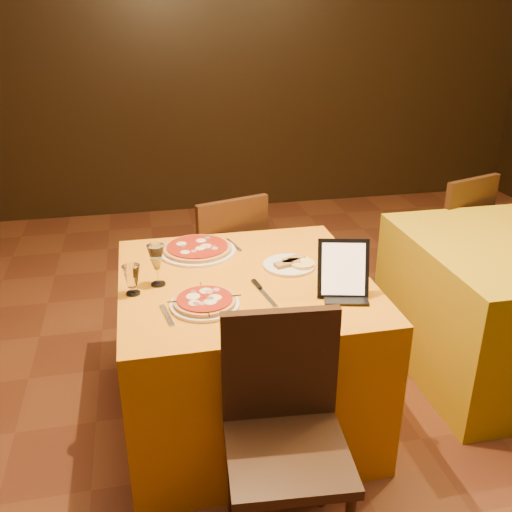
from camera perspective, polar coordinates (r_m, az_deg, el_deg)
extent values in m
cube|color=#5E2D19|center=(2.78, 8.91, -18.76)|extent=(6.00, 7.00, 0.01)
cube|color=black|center=(5.47, -3.47, 18.98)|extent=(6.00, 0.01, 2.80)
cube|color=orange|center=(2.73, -1.13, -9.26)|extent=(1.10, 1.10, 0.75)
cube|color=#AE890B|center=(3.39, 24.15, -4.54)|extent=(1.10, 1.10, 0.75)
cylinder|color=white|center=(2.32, -5.13, -4.84)|extent=(0.28, 0.28, 0.01)
cylinder|color=#AD4C23|center=(2.31, -5.15, -4.49)|extent=(0.25, 0.25, 0.02)
cylinder|color=white|center=(2.81, -5.87, 0.48)|extent=(0.37, 0.37, 0.01)
cylinder|color=#AD4C23|center=(2.81, -5.88, 0.78)|extent=(0.34, 0.34, 0.02)
cylinder|color=white|center=(2.65, 3.32, -0.92)|extent=(0.24, 0.24, 0.01)
cylinder|color=olive|center=(2.64, 3.33, -0.59)|extent=(0.15, 0.15, 0.02)
cube|color=black|center=(2.38, 8.71, -1.21)|extent=(0.23, 0.15, 0.24)
cube|color=#B2B2B9|center=(2.40, 0.83, -3.82)|extent=(0.06, 0.25, 0.01)
cube|color=silver|center=(2.27, -8.90, -5.87)|extent=(0.05, 0.18, 0.01)
cube|color=silver|center=(2.88, -2.27, 1.11)|extent=(0.06, 0.18, 0.01)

